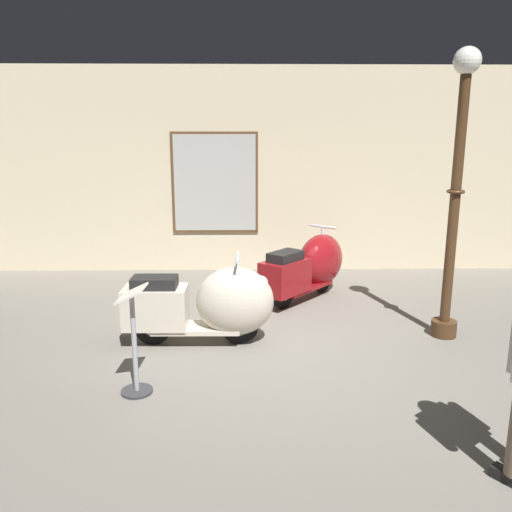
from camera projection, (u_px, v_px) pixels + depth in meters
name	position (u px, v px, depth m)	size (l,w,h in m)	color
ground_plane	(270.00, 352.00, 5.46)	(60.00, 60.00, 0.00)	slate
showroom_back_wall	(272.00, 171.00, 8.47)	(18.00, 0.63, 3.27)	beige
scooter_0	(211.00, 304.00, 5.59)	(1.61, 0.53, 0.98)	black
scooter_1	(310.00, 266.00, 7.22)	(1.38, 1.49, 0.97)	black
lamppost	(456.00, 188.00, 5.52)	(0.28, 0.28, 3.09)	#472D19
info_stanchion	(135.00, 350.00, 4.52)	(0.28, 0.33, 0.97)	#333338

